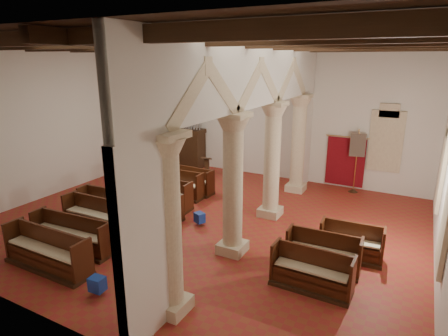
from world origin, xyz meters
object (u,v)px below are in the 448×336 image
(nave_pew_0, at_px, (48,256))
(lectern, at_px, (207,170))
(processional_banner, at_px, (355,173))
(aisle_pew_0, at_px, (311,276))
(pipe_organ, at_px, (185,140))

(nave_pew_0, bearing_deg, lectern, 91.66)
(processional_banner, height_order, aisle_pew_0, processional_banner)
(pipe_organ, height_order, lectern, pipe_organ)
(lectern, bearing_deg, nave_pew_0, -104.46)
(processional_banner, xyz_separation_m, nave_pew_0, (-6.14, -10.11, -0.47))
(processional_banner, bearing_deg, lectern, -179.69)
(lectern, relative_size, aisle_pew_0, 0.56)
(lectern, bearing_deg, aisle_pew_0, -59.35)
(nave_pew_0, bearing_deg, pipe_organ, 103.26)
(lectern, bearing_deg, pipe_organ, 130.68)
(lectern, distance_m, aisle_pew_0, 9.21)
(pipe_organ, relative_size, lectern, 4.00)
(lectern, distance_m, nave_pew_0, 8.72)
(pipe_organ, relative_size, processional_banner, 1.63)
(processional_banner, xyz_separation_m, aisle_pew_0, (0.32, -7.72, -0.49))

